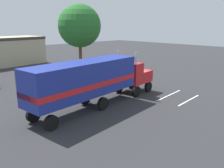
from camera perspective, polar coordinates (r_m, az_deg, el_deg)
ground_plane at (r=25.89m, az=5.56°, el=-1.67°), size 120.00×120.00×0.00m
lane_stripe_near at (r=25.13m, az=13.94°, el=-2.51°), size 4.40×0.53×0.01m
lane_stripe_mid at (r=23.80m, az=18.12°, el=-3.75°), size 4.40×0.44×0.01m
semi_truck at (r=20.30m, az=-4.36°, el=1.26°), size 14.34×4.14×4.50m
person_bystander at (r=22.58m, az=-7.27°, el=-1.75°), size 0.36×0.47×1.63m
tree_left at (r=33.12m, az=-7.86°, el=13.75°), size 5.81×5.81×9.78m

